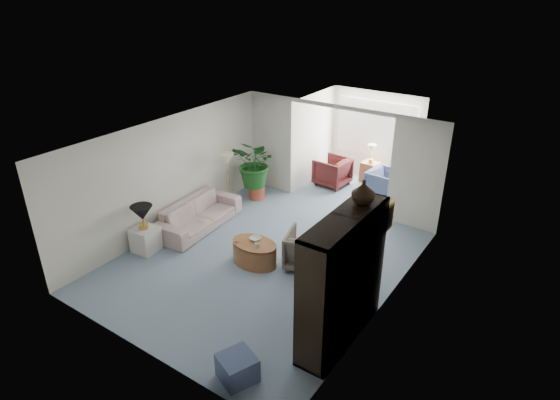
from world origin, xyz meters
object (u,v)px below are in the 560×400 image
Objects in this scene: plant_pot at (257,192)px; sunroom_table at (370,172)px; floor_lamp at (226,159)px; sunroom_chair_maroon at (332,172)px; coffee_cup at (257,245)px; framed_picture at (386,220)px; side_table_dark at (348,257)px; sofa at (199,214)px; cabinet_urn at (363,192)px; coffee_bowl at (255,239)px; ottoman at (237,368)px; table_lamp at (142,213)px; end_table at (146,240)px; entertainment_cabinet at (342,279)px; coffee_table at (255,253)px; sunroom_chair_blue at (385,184)px; wingback_chair at (308,250)px.

sunroom_table reaches higher than plant_pot.
floor_lamp is 3.11m from sunroom_chair_maroon.
coffee_cup is at bearing -38.37° from floor_lamp.
framed_picture reaches higher than side_table_dark.
sofa is 4.74m from cabinet_urn.
coffee_bowl is (-2.61, 0.06, -1.22)m from framed_picture.
side_table_dark is 3.26m from ottoman.
coffee_cup is at bearing 172.17° from cabinet_urn.
coffee_bowl is 3.02m from cabinet_urn.
table_lamp is 5.35m from sunroom_chair_maroon.
table_lamp is 4.67m from cabinet_urn.
framed_picture reaches higher than end_table.
floor_lamp is at bearing 131.14° from ottoman.
sunroom_table is at bearing 110.18° from entertainment_cabinet.
entertainment_cabinet is 5.93m from sunroom_chair_maroon.
sunroom_chair_blue is (0.92, 4.22, 0.15)m from coffee_table.
table_lamp reaches higher than sofa.
floor_lamp reaches higher than wingback_chair.
ottoman is 0.85× the size of sunroom_table.
framed_picture is 5.39m from sunroom_chair_maroon.
table_lamp is (-4.66, -0.92, -0.83)m from framed_picture.
side_table_dark is at bearing 89.18° from ottoman.
table_lamp reaches higher than ottoman.
sunroom_chair_blue reaches higher than coffee_table.
end_table is at bearing -111.19° from sunroom_table.
entertainment_cabinet is at bearing -0.18° from end_table.
table_lamp is at bearing -168.77° from framed_picture.
sunroom_table is at bearing 89.79° from coffee_cup.
sofa is 4.53× the size of ottoman.
table_lamp is 2.41m from coffee_cup.
sunroom_table is (2.07, 4.51, -0.04)m from sofa.
table_lamp reaches higher than plant_pot.
entertainment_cabinet reaches higher than coffee_cup.
coffee_bowl is at bearing 171.55° from sunroom_chair_blue.
floor_lamp is at bearing 142.39° from coffee_bowl.
plant_pot is (-1.75, 2.40, -0.07)m from coffee_table.
cabinet_urn is 0.90× the size of plant_pot.
sunroom_chair_blue is (-1.64, 4.18, -1.33)m from framed_picture.
end_table is 4.07m from side_table_dark.
cabinet_urn reaches higher than sunroom_chair_maroon.
framed_picture is 0.23× the size of sofa.
end_table is at bearing 154.18° from sunroom_chair_blue.
wingback_chair is at bearing 26.58° from sunroom_chair_maroon.
sofa is 1.47m from floor_lamp.
framed_picture is 0.86× the size of side_table_dark.
coffee_cup reaches higher than ottoman.
sunroom_chair_maroon is at bearing -135.00° from sunroom_table.
wingback_chair is 4.03m from sunroom_chair_maroon.
sunroom_chair_maroon is at bearing 97.84° from coffee_table.
framed_picture reaches higher than table_lamp.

